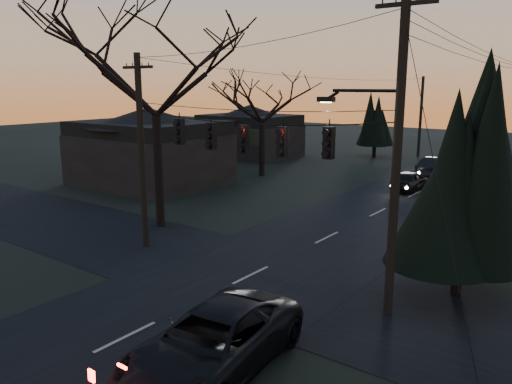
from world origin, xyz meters
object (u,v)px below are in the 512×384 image
Objects in this scene: utility_pole_left at (146,246)px; bare_tree_left at (154,68)px; sedan_oncoming_a at (409,180)px; evergreen_right at (466,171)px; suv_near at (214,342)px; utility_pole_far_l at (418,156)px; sedan_oncoming_b at (437,167)px; utility_pole_right at (387,314)px.

bare_tree_left is (-1.88, 2.63, 7.97)m from utility_pole_left.
bare_tree_left is 19.42m from sedan_oncoming_a.
utility_pole_left is 1.13× the size of evergreen_right.
utility_pole_left is at bearing 141.90° from suv_near.
utility_pole_far_l reaches higher than suv_near.
evergreen_right is 23.73m from sedan_oncoming_b.
utility_pole_left is 13.83m from evergreen_right.
utility_pole_far_l is at bearing 107.72° from utility_pole_right.
utility_pole_left is 2.12× the size of sedan_oncoming_a.
utility_pole_right is at bearing 108.33° from sedan_oncoming_a.
utility_pole_right is 0.88× the size of bare_tree_left.
suv_near is (9.20, -5.75, 0.80)m from utility_pole_left.
utility_pole_far_l is at bearing 86.77° from bare_tree_left.
bare_tree_left reaches higher than sedan_oncoming_b.
sedan_oncoming_b is at bearing -89.86° from sedan_oncoming_a.
suv_near is 31.25m from sedan_oncoming_b.
bare_tree_left reaches higher than sedan_oncoming_a.
suv_near is (-3.57, -8.78, -3.57)m from evergreen_right.
utility_pole_left reaches higher than suv_near.
sedan_oncoming_a is at bearing 108.19° from utility_pole_right.
utility_pole_far_l is 1.06× the size of evergreen_right.
bare_tree_left is 1.99× the size of suv_near.
bare_tree_left is at bearing 125.62° from utility_pole_left.
bare_tree_left is 2.84× the size of sedan_oncoming_a.
sedan_oncoming_a is (5.20, 19.18, 0.68)m from utility_pole_left.
utility_pole_left is (-11.50, 0.00, 0.00)m from utility_pole_right.
sedan_oncoming_a is at bearing 93.03° from suv_near.
evergreen_right is 1.55× the size of sedan_oncoming_b.
utility_pole_right is 1.18× the size of utility_pole_left.
suv_near is (9.20, -41.75, 0.80)m from utility_pole_far_l.
suv_near is at bearing -77.57° from utility_pole_far_l.
utility_pole_right reaches higher than sedan_oncoming_a.
sedan_oncoming_b is (5.20, 25.24, 0.80)m from utility_pole_left.
sedan_oncoming_a is (-7.57, 16.15, -3.68)m from evergreen_right.
sedan_oncoming_a is (5.20, -16.82, 0.68)m from utility_pole_far_l.
utility_pole_right is at bearing 62.13° from suv_near.
evergreen_right is 1.88× the size of sedan_oncoming_a.
utility_pole_left is at bearing 81.19° from sedan_oncoming_b.
utility_pole_far_l reaches higher than sedan_oncoming_a.
bare_tree_left is 2.34× the size of sedan_oncoming_b.
utility_pole_right is at bearing 0.00° from utility_pole_left.
utility_pole_far_l is 35.63m from evergreen_right.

